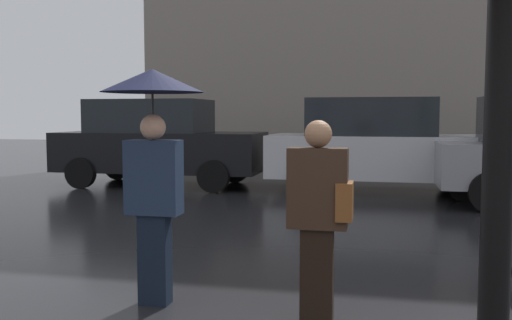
% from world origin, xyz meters
% --- Properties ---
extents(pedestrian_with_umbrella, '(0.84, 0.84, 1.96)m').
position_xyz_m(pedestrian_with_umbrella, '(-1.85, 2.05, 1.46)').
color(pedestrian_with_umbrella, black).
rests_on(pedestrian_with_umbrella, ground).
extents(pedestrian_with_bag, '(0.48, 0.24, 1.55)m').
position_xyz_m(pedestrian_with_bag, '(-0.46, 1.87, 0.88)').
color(pedestrian_with_bag, black).
rests_on(pedestrian_with_bag, ground).
extents(parked_car_left, '(4.59, 1.94, 1.92)m').
position_xyz_m(parked_car_left, '(-4.88, 9.52, 0.98)').
color(parked_car_left, black).
rests_on(parked_car_left, ground).
extents(parked_car_right, '(4.58, 2.01, 1.92)m').
position_xyz_m(parked_car_right, '(-0.04, 9.45, 0.97)').
color(parked_car_right, silver).
rests_on(parked_car_right, ground).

